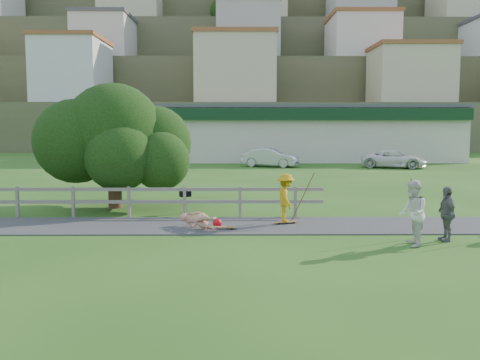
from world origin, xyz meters
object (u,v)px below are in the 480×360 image
Objects in this scene: car_silver at (270,158)px; bbq at (185,202)px; tree at (114,158)px; skater_rider at (286,201)px; spectator_b at (446,214)px; spectator_a at (413,213)px; skater_fallen at (198,220)px; car_white at (394,159)px.

bbq is at bearing -171.90° from car_silver.
tree is 7.44× the size of bbq.
spectator_b is at bearing -126.28° from skater_rider.
spectator_a reaches higher than bbq.
skater_rider is at bearing -162.68° from car_silver.
skater_fallen is 3.17m from bbq.
spectator_a is at bearing -141.19° from skater_rider.
skater_rider is 4.48m from spectator_a.
car_white is at bearing 49.13° from tree.
skater_rider is 25.64m from car_white.
spectator_b is 9.25m from bbq.
car_silver is at bearing -176.12° from spectator_b.
spectator_b is at bearing -174.95° from car_white.
spectator_b is (1.18, 0.64, -0.12)m from spectator_a.
skater_fallen is at bearing -100.31° from bbq.
skater_fallen is 0.37× the size of car_silver.
skater_fallen is 6.50m from spectator_a.
tree reaches higher than skater_fallen.
bbq is (-0.68, 3.09, 0.13)m from skater_fallen.
skater_fallen is at bearing -51.22° from tree.
bbq reaches higher than skater_fallen.
spectator_a reaches higher than car_silver.
spectator_a is 8.66m from bbq.
skater_rider is 1.91× the size of bbq.
skater_fallen is 6.03m from tree.
spectator_a is 2.16× the size of bbq.
tree reaches higher than skater_rider.
skater_rider is 7.56m from tree.
car_white reaches higher than skater_fallen.
tree is at bearing 54.13° from skater_rider.
car_white is at bearing 163.59° from spectator_b.
bbq is (-3.54, 2.30, -0.38)m from skater_rider.
tree is at bearing -117.95° from spectator_a.
tree reaches higher than car_silver.
bbq is at bearing -25.74° from tree.
spectator_b is at bearing -55.44° from skater_fallen.
car_silver is (-3.25, 27.07, -0.06)m from spectator_b.
skater_rider is 4.24m from bbq.
car_silver is 5.24× the size of bbq.
bbq is at bearing 60.57° from skater_fallen.
skater_fallen is 1.03× the size of spectator_b.
car_white is 25.35m from bbq.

